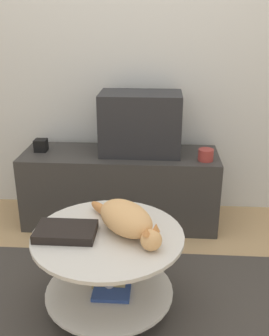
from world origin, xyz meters
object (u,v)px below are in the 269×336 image
(tv, at_px, (141,123))
(cat, at_px, (127,220))
(speaker, at_px, (41,145))
(dvd_box, at_px, (66,232))

(tv, xyz_separation_m, cat, (-0.01, -0.96, -0.20))
(tv, height_order, speaker, tv)
(speaker, bearing_deg, dvd_box, -67.88)
(speaker, bearing_deg, tv, 1.61)
(dvd_box, height_order, cat, cat)
(tv, distance_m, dvd_box, 1.08)
(speaker, height_order, cat, speaker)
(cat, bearing_deg, speaker, 174.79)
(speaker, xyz_separation_m, dvd_box, (0.40, -0.98, -0.09))
(cat, bearing_deg, dvd_box, -122.54)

